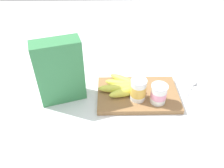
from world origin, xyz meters
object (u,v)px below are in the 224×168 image
(cutting_board, at_px, (138,94))
(yogurt_cup_back, at_px, (138,90))
(yogurt_cup_front, at_px, (159,94))
(spoon, at_px, (192,86))
(cereal_box, at_px, (60,72))
(banana_bunch, at_px, (124,87))

(cutting_board, relative_size, yogurt_cup_back, 3.56)
(yogurt_cup_front, xyz_separation_m, spoon, (-0.18, -0.11, -0.06))
(spoon, bearing_deg, cutting_board, 12.35)
(cereal_box, distance_m, spoon, 0.60)
(yogurt_cup_front, distance_m, spoon, 0.22)
(cereal_box, bearing_deg, cutting_board, 162.63)
(yogurt_cup_front, xyz_separation_m, yogurt_cup_back, (0.08, -0.02, 0.01))
(cutting_board, height_order, cereal_box, cereal_box)
(cutting_board, height_order, spoon, cutting_board)
(cutting_board, xyz_separation_m, cereal_box, (0.32, -0.00, 0.13))
(cereal_box, distance_m, banana_bunch, 0.28)
(cutting_board, bearing_deg, yogurt_cup_front, 142.88)
(cutting_board, xyz_separation_m, yogurt_cup_front, (-0.07, 0.06, 0.05))
(cutting_board, bearing_deg, banana_bunch, -16.98)
(cereal_box, distance_m, yogurt_cup_back, 0.33)
(yogurt_cup_back, bearing_deg, banana_bunch, -45.10)
(cutting_board, distance_m, spoon, 0.26)
(banana_bunch, bearing_deg, spoon, -173.24)
(spoon, bearing_deg, banana_bunch, 6.76)
(cereal_box, relative_size, yogurt_cup_back, 2.81)
(yogurt_cup_front, bearing_deg, banana_bunch, -28.99)
(cutting_board, distance_m, yogurt_cup_front, 0.11)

